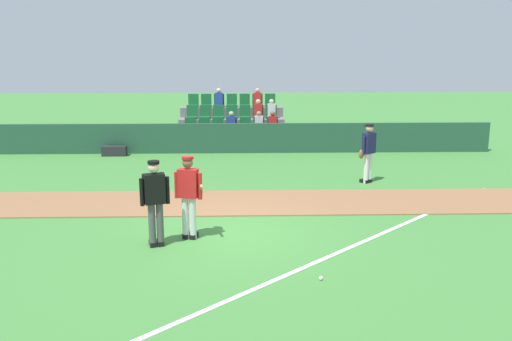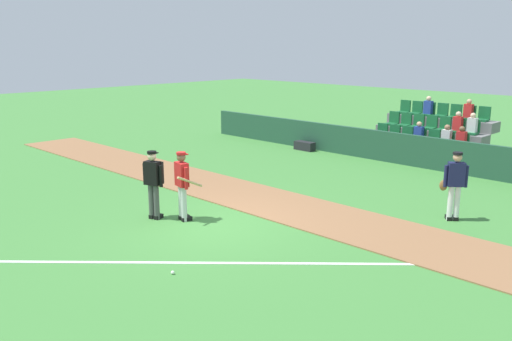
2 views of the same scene
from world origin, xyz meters
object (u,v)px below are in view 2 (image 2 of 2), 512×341
at_px(runner_navy_jersey, 455,184).
at_px(equipment_bag, 305,146).
at_px(baseball, 173,273).
at_px(batter_red_jersey, 182,183).
at_px(umpire_home_plate, 154,181).

distance_m(runner_navy_jersey, equipment_bag, 9.64).
bearing_deg(equipment_bag, baseball, -61.90).
xyz_separation_m(batter_red_jersey, equipment_bag, (-3.66, 9.24, -0.79)).
xyz_separation_m(runner_navy_jersey, baseball, (-2.40, -6.92, -0.93)).
xyz_separation_m(baseball, equipment_bag, (-6.09, 11.41, 0.14)).
relative_size(baseball, equipment_bag, 0.08).
xyz_separation_m(runner_navy_jersey, equipment_bag, (-8.49, 4.49, -0.78)).
height_order(batter_red_jersey, runner_navy_jersey, same).
height_order(runner_navy_jersey, baseball, runner_navy_jersey).
height_order(batter_red_jersey, equipment_bag, batter_red_jersey).
height_order(baseball, equipment_bag, equipment_bag).
distance_m(umpire_home_plate, baseball, 3.66).
height_order(umpire_home_plate, equipment_bag, umpire_home_plate).
relative_size(umpire_home_plate, baseball, 23.78).
height_order(batter_red_jersey, baseball, batter_red_jersey).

